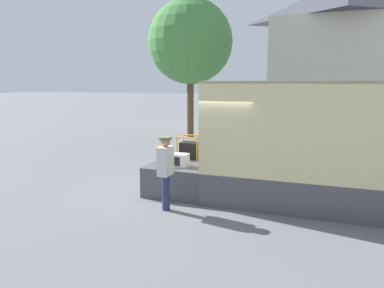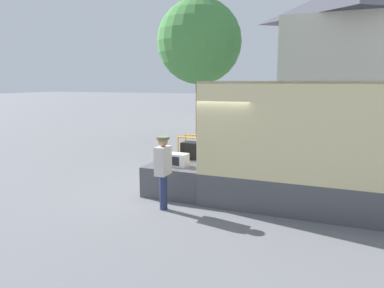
{
  "view_description": "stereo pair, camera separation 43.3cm",
  "coord_description": "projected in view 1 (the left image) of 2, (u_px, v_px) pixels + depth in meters",
  "views": [
    {
      "loc": [
        2.87,
        -9.19,
        2.93
      ],
      "look_at": [
        -0.5,
        -0.2,
        1.33
      ],
      "focal_mm": 35.0,
      "sensor_mm": 36.0,
      "label": 1
    },
    {
      "loc": [
        3.27,
        -9.03,
        2.93
      ],
      "look_at": [
        -0.5,
        -0.2,
        1.33
      ],
      "focal_mm": 35.0,
      "sensor_mm": 36.0,
      "label": 2
    }
  ],
  "objects": [
    {
      "name": "tailgate_deck",
      "position": [
        184.0,
        176.0,
        10.17
      ],
      "size": [
        1.59,
        2.09,
        0.78
      ],
      "primitive_type": "cube",
      "color": "#4C4C51",
      "rests_on": "ground"
    },
    {
      "name": "portable_generator",
      "position": [
        191.0,
        150.0,
        10.58
      ],
      "size": [
        0.63,
        0.54,
        0.65
      ],
      "color": "black",
      "rests_on": "tailgate_deck"
    },
    {
      "name": "ground_plane",
      "position": [
        212.0,
        193.0,
        9.96
      ],
      "size": [
        160.0,
        160.0,
        0.0
      ],
      "primitive_type": "plane",
      "color": "slate"
    },
    {
      "name": "worker_person",
      "position": [
        166.0,
        166.0,
        8.5
      ],
      "size": [
        0.31,
        0.44,
        1.71
      ],
      "color": "navy",
      "rests_on": "ground"
    },
    {
      "name": "orange_bucket",
      "position": [
        163.0,
        154.0,
        10.25
      ],
      "size": [
        0.3,
        0.3,
        0.41
      ],
      "color": "orange",
      "rests_on": "tailgate_deck"
    },
    {
      "name": "microwave",
      "position": [
        178.0,
        160.0,
        9.59
      ],
      "size": [
        0.5,
        0.35,
        0.33
      ],
      "color": "white",
      "rests_on": "tailgate_deck"
    },
    {
      "name": "house_backdrop",
      "position": [
        343.0,
        56.0,
        22.05
      ],
      "size": [
        8.24,
        6.5,
        8.73
      ],
      "color": "beige",
      "rests_on": "ground"
    },
    {
      "name": "street_tree",
      "position": [
        190.0,
        42.0,
        19.24
      ],
      "size": [
        4.35,
        4.35,
        7.15
      ],
      "color": "brown",
      "rests_on": "ground"
    }
  ]
}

